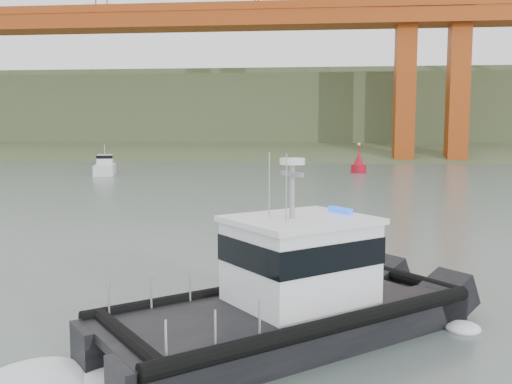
% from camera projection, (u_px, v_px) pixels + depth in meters
% --- Properties ---
extents(ground, '(400.00, 400.00, 0.00)m').
position_uv_depth(ground, '(172.00, 309.00, 16.93)').
color(ground, '#556560').
rests_on(ground, ground).
extents(headlands, '(500.00, 105.36, 27.12)m').
position_uv_depth(headlands, '(297.00, 121.00, 140.20)').
color(headlands, '#394D2C').
rests_on(headlands, ground).
extents(patrol_boat, '(9.84, 8.97, 4.76)m').
position_uv_depth(patrol_boat, '(290.00, 293.00, 14.41)').
color(patrol_boat, black).
rests_on(patrol_boat, ground).
extents(motorboat, '(3.87, 6.78, 3.54)m').
position_uv_depth(motorboat, '(105.00, 167.00, 65.61)').
color(motorboat, silver).
rests_on(motorboat, ground).
extents(nav_buoy, '(1.81, 1.81, 3.78)m').
position_uv_depth(nav_buoy, '(359.00, 165.00, 67.59)').
color(nav_buoy, '#A40B1C').
rests_on(nav_buoy, ground).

